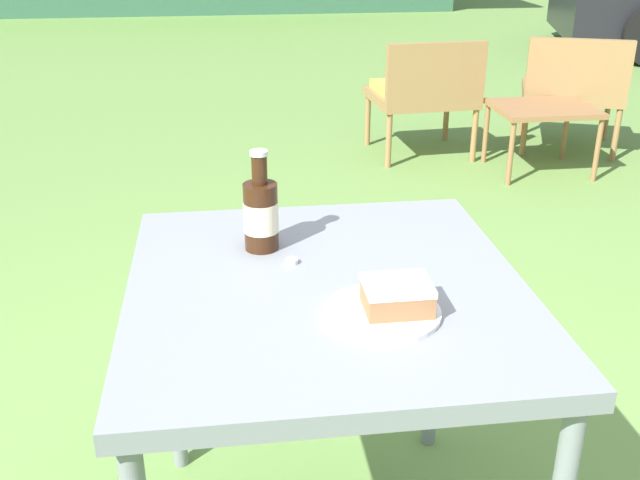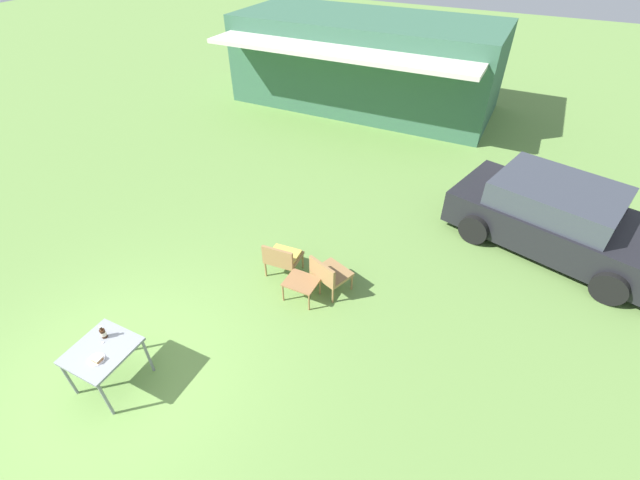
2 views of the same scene
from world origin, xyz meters
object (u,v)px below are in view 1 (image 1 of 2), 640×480
object	(u,v)px
patio_table	(326,315)
wicker_chair_plain	(573,86)
cake_on_plate	(391,303)
wicker_chair_cushioned	(424,90)
cola_bottle_near	(261,213)
garden_side_table	(543,113)

from	to	relation	value
patio_table	wicker_chair_plain	bearing A→B (deg)	57.16
patio_table	cake_on_plate	distance (m)	0.20
wicker_chair_cushioned	patio_table	distance (m)	3.27
cola_bottle_near	garden_side_table	bearing A→B (deg)	55.08
wicker_chair_cushioned	garden_side_table	world-z (taller)	wicker_chair_cushioned
wicker_chair_plain	cola_bottle_near	distance (m)	3.59
wicker_chair_cushioned	cola_bottle_near	world-z (taller)	cola_bottle_near
patio_table	cake_on_plate	size ratio (longest dim) A/B	3.89
wicker_chair_plain	garden_side_table	world-z (taller)	wicker_chair_plain
patio_table	cola_bottle_near	size ratio (longest dim) A/B	3.81
wicker_chair_plain	garden_side_table	size ratio (longest dim) A/B	1.34
wicker_chair_plain	cake_on_plate	world-z (taller)	cake_on_plate
wicker_chair_plain	cola_bottle_near	bearing A→B (deg)	74.44
garden_side_table	cake_on_plate	distance (m)	3.25
patio_table	wicker_chair_cushioned	bearing A→B (deg)	71.47
wicker_chair_plain	patio_table	xyz separation A→B (m)	(-1.98, -3.07, 0.25)
wicker_chair_cushioned	cola_bottle_near	xyz separation A→B (m)	(-1.15, -2.90, 0.41)
wicker_chair_cushioned	wicker_chair_plain	size ratio (longest dim) A/B	0.98
wicker_chair_cushioned	cake_on_plate	size ratio (longest dim) A/B	3.33
wicker_chair_plain	garden_side_table	distance (m)	0.51
cake_on_plate	cola_bottle_near	bearing A→B (deg)	123.82
garden_side_table	cola_bottle_near	size ratio (longest dim) A/B	2.49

